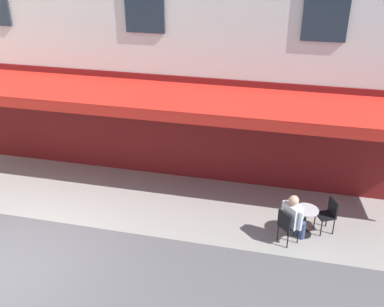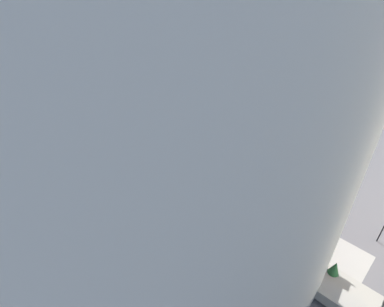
{
  "view_description": "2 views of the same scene",
  "coord_description": "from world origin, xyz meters",
  "views": [
    {
      "loc": [
        -5.75,
        6.66,
        6.79
      ],
      "look_at": [
        -3.24,
        -3.83,
        1.4
      ],
      "focal_mm": 41.34,
      "sensor_mm": 36.0,
      "label": 1
    },
    {
      "loc": [
        7.11,
        -12.67,
        10.6
      ],
      "look_at": [
        -2.16,
        -2.85,
        1.24
      ],
      "focal_mm": 29.41,
      "sensor_mm": 36.0,
      "label": 2
    }
  ],
  "objects": [
    {
      "name": "cafe_table_mid_terrace",
      "position": [
        -6.37,
        -2.77,
        0.49
      ],
      "size": [
        0.6,
        0.6,
        0.75
      ],
      "color": "black",
      "rests_on": "ground_plane"
    },
    {
      "name": "cafe_table_near_entrance",
      "position": [
        3.48,
        -2.47,
        0.49
      ],
      "size": [
        0.6,
        0.6,
        0.75
      ],
      "color": "black",
      "rests_on": "ground_plane"
    },
    {
      "name": "back_alley_steps",
      "position": [
        6.6,
        -4.59,
        0.24
      ],
      "size": [
        2.4,
        1.75,
        0.6
      ],
      "color": "gray",
      "rests_on": "ground_plane"
    },
    {
      "name": "ground_plane",
      "position": [
        0.0,
        0.0,
        0.0
      ],
      "size": [
        70.0,
        70.0,
        0.0
      ],
      "primitive_type": "plane",
      "color": "#565456"
    },
    {
      "name": "cafe_chair_black_corner_right",
      "position": [
        2.98,
        -2.08,
        0.55
      ],
      "size": [
        0.56,
        0.56,
        0.91
      ],
      "color": "black",
      "rests_on": "ground_plane"
    },
    {
      "name": "potted_plant_by_steps",
      "position": [
        5.21,
        -4.53,
        0.33
      ],
      "size": [
        0.43,
        0.43,
        0.69
      ],
      "color": "#4C4C51",
      "rests_on": "ground_plane"
    },
    {
      "name": "seated_companion_in_grey",
      "position": [
        3.7,
        -2.82,
        0.72
      ],
      "size": [
        0.67,
        0.69,
        1.37
      ],
      "color": "navy",
      "rests_on": "ground_plane"
    },
    {
      "name": "cafe_chair_black_back_row",
      "position": [
        3.82,
        -3.0,
        0.55
      ],
      "size": [
        0.55,
        0.55,
        0.91
      ],
      "color": "black",
      "rests_on": "ground_plane"
    },
    {
      "name": "potted_plant_under_sign",
      "position": [
        4.91,
        -3.8,
        0.38
      ],
      "size": [
        0.4,
        0.4,
        0.77
      ],
      "color": "brown",
      "rests_on": "ground_plane"
    },
    {
      "name": "potted_plant_mid_terrace",
      "position": [
        6.07,
        -3.99,
        0.47
      ],
      "size": [
        0.46,
        0.46,
        0.96
      ],
      "color": "#2D2D33",
      "rests_on": "ground_plane"
    },
    {
      "name": "parked_car_silver",
      "position": [
        -7.56,
        4.66,
        0.71
      ],
      "size": [
        4.32,
        1.84,
        1.33
      ],
      "color": "#B7B7BC",
      "rests_on": "ground_plane"
    },
    {
      "name": "sidewalk_cafe_terrace",
      "position": [
        -3.25,
        -3.4,
        0.0
      ],
      "size": [
        20.5,
        3.2,
        0.01
      ],
      "primitive_type": "cube",
      "color": "gray",
      "rests_on": "ground_plane"
    },
    {
      "name": "seated_patron_in_white",
      "position": [
        -6.08,
        -2.47,
        0.7
      ],
      "size": [
        0.63,
        0.63,
        1.3
      ],
      "color": "navy",
      "rests_on": "ground_plane"
    },
    {
      "name": "cafe_chair_black_corner_left",
      "position": [
        -6.93,
        -3.06,
        0.55
      ],
      "size": [
        0.54,
        0.54,
        0.91
      ],
      "color": "black",
      "rests_on": "ground_plane"
    },
    {
      "name": "cafe_building_facade",
      "position": [
        -4.0,
        -9.49,
        7.49
      ],
      "size": [
        20.0,
        10.7,
        15.0
      ],
      "color": "silver",
      "rests_on": "ground_plane"
    },
    {
      "name": "cafe_chair_black_kerbside",
      "position": [
        -5.93,
        -2.31,
        0.55
      ],
      "size": [
        0.57,
        0.57,
        0.91
      ],
      "color": "black",
      "rests_on": "ground_plane"
    }
  ]
}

